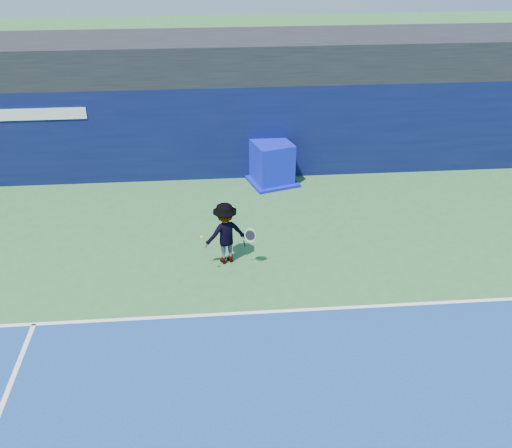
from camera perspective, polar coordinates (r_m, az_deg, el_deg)
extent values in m
plane|color=#2F6832|center=(10.61, 2.58, -18.94)|extent=(80.00, 80.00, 0.00)
cube|color=white|center=(12.76, 0.91, -8.78)|extent=(24.00, 0.10, 0.01)
cube|color=black|center=(18.96, -1.60, 16.48)|extent=(36.00, 3.00, 1.20)
cube|color=#0B113C|center=(18.61, -1.32, 9.46)|extent=(36.00, 1.00, 3.00)
cube|color=white|center=(18.80, -23.42, 9.97)|extent=(4.50, 0.04, 0.35)
cube|color=#0D14BC|center=(18.18, 1.62, 6.15)|extent=(1.41, 1.41, 1.35)
cube|color=#0C11AB|center=(18.45, 1.59, 4.35)|extent=(1.76, 1.76, 0.09)
imported|color=white|center=(14.02, -3.08, -0.93)|extent=(1.19, 0.92, 1.63)
cylinder|color=black|center=(13.91, -1.17, -1.96)|extent=(0.08, 0.14, 0.26)
torus|color=silver|center=(13.74, -0.58, -1.15)|extent=(0.30, 0.17, 0.29)
cylinder|color=black|center=(13.74, -0.58, -1.15)|extent=(0.25, 0.13, 0.25)
sphere|color=#CFD918|center=(13.30, -5.44, -1.31)|extent=(0.06, 0.06, 0.06)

